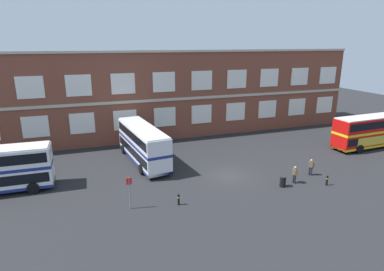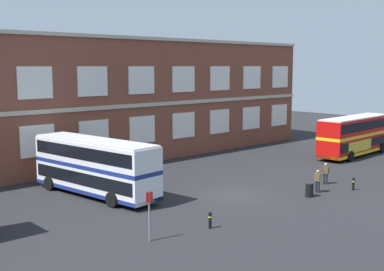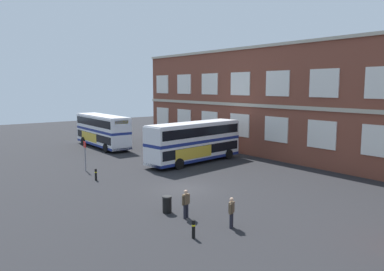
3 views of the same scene
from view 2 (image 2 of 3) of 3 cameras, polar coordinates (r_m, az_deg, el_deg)
name	(u,v)px [view 2 (image 2 of 3)]	position (r m, az deg, el deg)	size (l,w,h in m)	color
ground_plane	(214,190)	(37.97, 2.47, -6.22)	(120.00, 120.00, 0.00)	#232326
brick_terminal_building	(94,102)	(49.37, -11.01, 3.79)	(52.78, 8.19, 11.98)	brown
double_decker_middle	(95,166)	(36.67, -10.95, -3.43)	(3.85, 11.22, 4.07)	silver
double_decker_far	(355,135)	(54.65, 17.98, 0.03)	(11.11, 3.24, 4.07)	red
waiting_passenger	(326,173)	(40.99, 14.91, -4.09)	(0.42, 0.59, 1.70)	black
second_passenger	(318,180)	(38.20, 14.08, -4.93)	(0.30, 0.64, 1.70)	black
bus_stand_flag	(149,211)	(26.91, -4.87, -8.58)	(0.44, 0.10, 2.70)	slate
station_litter_bin	(309,190)	(36.90, 13.18, -6.01)	(0.60, 0.60, 1.03)	black
safety_bollard_west	(353,184)	(39.72, 17.84, -5.24)	(0.19, 0.19, 0.95)	black
safety_bollard_east	(210,220)	(29.19, 2.06, -9.58)	(0.19, 0.19, 0.95)	black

